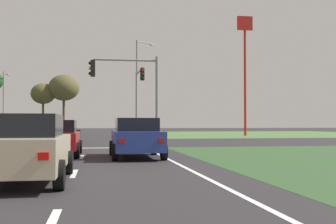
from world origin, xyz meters
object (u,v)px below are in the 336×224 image
at_px(car_teal_second, 24,130).
at_px(car_blue_near, 136,137).
at_px(traffic_signal_near_right, 132,85).
at_px(street_lamp_fourth, 4,99).
at_px(car_navy_fourth, 47,128).
at_px(treeline_third, 43,94).
at_px(car_red_third, 57,138).
at_px(traffic_signal_far_right, 139,91).
at_px(pedestrian_at_median, 55,125).
at_px(treeline_fourth, 64,88).
at_px(street_lamp_third, 138,83).
at_px(car_black_fifth, 48,132).
at_px(car_beige_seventh, 25,148).
at_px(fastfood_pole_sign, 245,50).

bearing_deg(car_teal_second, car_blue_near, 109.66).
xyz_separation_m(traffic_signal_near_right, street_lamp_fourth, (-14.46, 35.74, 1.10)).
relative_size(car_navy_fourth, treeline_third, 0.62).
xyz_separation_m(car_red_third, traffic_signal_far_right, (5.17, 17.48, 3.38)).
xyz_separation_m(pedestrian_at_median, treeline_fourth, (-0.66, 20.12, 5.26)).
xyz_separation_m(car_teal_second, street_lamp_third, (10.84, 6.25, 4.98)).
distance_m(traffic_signal_far_right, treeline_third, 29.29).
xyz_separation_m(traffic_signal_far_right, street_lamp_fourth, (-15.94, 24.38, 0.59)).
xyz_separation_m(traffic_signal_near_right, pedestrian_at_median, (-6.08, 17.98, -2.40)).
bearing_deg(car_navy_fourth, traffic_signal_near_right, 105.07).
height_order(pedestrian_at_median, treeline_fourth, treeline_fourth).
height_order(car_black_fifth, car_beige_seventh, car_beige_seventh).
xyz_separation_m(car_red_third, street_lamp_fourth, (-10.77, 41.86, 3.98)).
relative_size(car_teal_second, car_beige_seventh, 0.93).
bearing_deg(car_red_third, fastfood_pole_sign, 56.81).
bearing_deg(fastfood_pole_sign, treeline_fourth, 143.90).
distance_m(car_beige_seventh, street_lamp_third, 36.42).
bearing_deg(fastfood_pole_sign, traffic_signal_near_right, -123.74).
bearing_deg(treeline_fourth, car_black_fifth, -87.69).
bearing_deg(traffic_signal_near_right, car_red_third, -121.09).
xyz_separation_m(car_navy_fourth, fastfood_pole_sign, (23.18, -8.40, 9.14)).
distance_m(car_red_third, car_black_fifth, 12.92).
distance_m(car_black_fifth, pedestrian_at_median, 11.33).
bearing_deg(traffic_signal_far_right, traffic_signal_near_right, -97.43).
xyz_separation_m(street_lamp_third, treeline_fourth, (-9.13, 16.92, 0.74)).
distance_m(car_teal_second, treeline_fourth, 23.93).
xyz_separation_m(traffic_signal_far_right, treeline_fourth, (-8.23, 26.74, 2.36)).
relative_size(traffic_signal_near_right, treeline_fourth, 0.63).
bearing_deg(treeline_fourth, street_lamp_third, -61.64).
distance_m(car_red_third, traffic_signal_far_right, 18.54).
distance_m(car_blue_near, street_lamp_fourth, 45.66).
height_order(car_blue_near, street_lamp_third, street_lamp_third).
xyz_separation_m(car_blue_near, traffic_signal_far_right, (1.91, 18.89, 3.35)).
height_order(car_blue_near, fastfood_pole_sign, fastfood_pole_sign).
relative_size(car_beige_seventh, traffic_signal_far_right, 0.77).
height_order(street_lamp_third, street_lamp_fourth, street_lamp_third).
relative_size(pedestrian_at_median, treeline_third, 0.26).
bearing_deg(pedestrian_at_median, fastfood_pole_sign, -146.77).
xyz_separation_m(car_beige_seventh, traffic_signal_far_right, (5.16, 25.74, 3.35)).
relative_size(car_beige_seventh, street_lamp_fourth, 0.55).
distance_m(car_blue_near, car_teal_second, 23.85).
distance_m(street_lamp_third, fastfood_pole_sign, 13.23).
distance_m(car_navy_fourth, treeline_third, 9.21).
bearing_deg(street_lamp_third, treeline_third, 124.98).
bearing_deg(traffic_signal_near_right, treeline_fourth, 100.04).
distance_m(fastfood_pole_sign, treeline_fourth, 27.01).
distance_m(pedestrian_at_median, fastfood_pole_sign, 23.11).
bearing_deg(car_navy_fourth, car_black_fifth, 96.64).
bearing_deg(car_blue_near, car_beige_seventh, -115.41).
xyz_separation_m(car_blue_near, traffic_signal_near_right, (0.43, 7.53, 2.84)).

